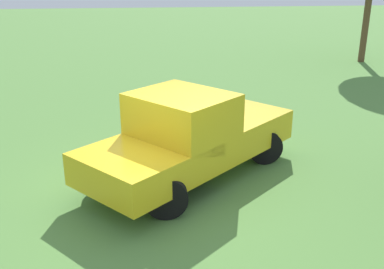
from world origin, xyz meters
TOP-DOWN VIEW (x-y plane):
  - ground_plane at (0.00, 0.00)m, footprint 80.00×80.00m
  - pickup_truck at (-0.61, -0.74)m, footprint 4.73×4.54m

SIDE VIEW (x-z plane):
  - ground_plane at x=0.00m, z-range 0.00..0.00m
  - pickup_truck at x=-0.61m, z-range 0.02..1.81m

